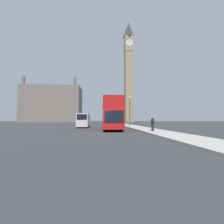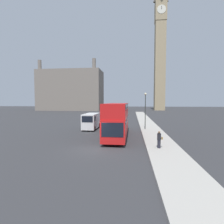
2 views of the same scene
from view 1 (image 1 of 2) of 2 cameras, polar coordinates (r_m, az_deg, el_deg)
The scene contains 8 objects.
ground_plane at distance 16.00m, azimuth -5.33°, elevation -8.06°, with size 300.00×300.00×0.00m, color #333335.
sidewalk_strip at distance 17.15m, azimuth 17.52°, elevation -7.34°, with size 3.21×120.00×0.15m.
clock_tower at distance 101.61m, azimuth 6.43°, elevation 15.62°, with size 5.67×5.84×65.90m.
building_block_distant at distance 94.94m, azimuth -21.68°, elevation 2.64°, with size 32.61×14.65×25.26m.
red_double_decker_bus at distance 22.29m, azimuth -0.37°, elevation -0.49°, with size 2.49×11.14×4.26m.
white_van at distance 27.88m, azimuth -10.77°, elevation -3.06°, with size 1.99×5.21×2.54m.
pedestrian at distance 17.60m, azimuth 15.27°, elevation -4.45°, with size 0.51×0.35×1.58m.
street_lamp at distance 28.57m, azimuth 6.82°, elevation 2.03°, with size 0.36×0.36×5.72m.
Camera 1 is at (0.41, -15.94, 1.41)m, focal length 24.00 mm.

